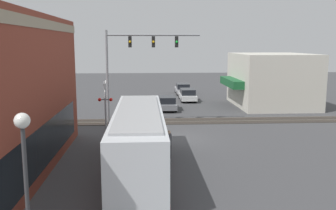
{
  "coord_description": "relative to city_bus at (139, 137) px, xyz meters",
  "views": [
    {
      "loc": [
        -26.05,
        2.42,
        6.81
      ],
      "look_at": [
        3.0,
        0.64,
        1.97
      ],
      "focal_mm": 40.0,
      "sensor_mm": 36.0,
      "label": 1
    }
  ],
  "objects": [
    {
      "name": "parked_car_silver",
      "position": [
        30.33,
        -5.4,
        -1.17
      ],
      "size": [
        4.62,
        1.82,
        1.46
      ],
      "color": "#B7B7BC",
      "rests_on": "ground"
    },
    {
      "name": "pedestrian_near_bus",
      "position": [
        2.07,
        -1.75,
        -0.98
      ],
      "size": [
        0.34,
        0.34,
        1.71
      ],
      "color": "black",
      "rests_on": "ground"
    },
    {
      "name": "ground_plane",
      "position": [
        6.63,
        -2.8,
        -1.85
      ],
      "size": [
        120.0,
        120.0,
        0.0
      ],
      "primitive_type": "plane",
      "color": "#424244"
    },
    {
      "name": "crossing_signal",
      "position": [
        10.66,
        2.85,
        0.44
      ],
      "size": [
        1.41,
        1.18,
        3.81
      ],
      "color": "gray",
      "rests_on": "ground"
    },
    {
      "name": "parked_car_white",
      "position": [
        24.48,
        -5.4,
        -1.18
      ],
      "size": [
        4.66,
        1.82,
        1.44
      ],
      "color": "silver",
      "rests_on": "ground"
    },
    {
      "name": "parked_car_grey",
      "position": [
        18.53,
        -2.6,
        -1.19
      ],
      "size": [
        4.48,
        1.82,
        1.41
      ],
      "color": "slate",
      "rests_on": "ground"
    },
    {
      "name": "streetlamp",
      "position": [
        -9.24,
        2.98,
        1.1
      ],
      "size": [
        0.44,
        0.44,
        4.94
      ],
      "color": "#38383A",
      "rests_on": "ground"
    },
    {
      "name": "rail_track_near",
      "position": [
        12.63,
        -2.8,
        -1.82
      ],
      "size": [
        2.6,
        60.0,
        0.15
      ],
      "color": "#332D28",
      "rests_on": "ground"
    },
    {
      "name": "traffic_signal_gantry",
      "position": [
        11.58,
        0.51,
        3.95
      ],
      "size": [
        0.42,
        7.72,
        7.85
      ],
      "color": "gray",
      "rests_on": "ground"
    },
    {
      "name": "shop_building",
      "position": [
        20.44,
        -14.09,
        0.99
      ],
      "size": [
        9.55,
        8.87,
        5.68
      ],
      "color": "beige",
      "rests_on": "ground"
    },
    {
      "name": "city_bus",
      "position": [
        0.0,
        0.0,
        0.0
      ],
      "size": [
        12.33,
        2.59,
        3.35
      ],
      "color": "silver",
      "rests_on": "ground"
    }
  ]
}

